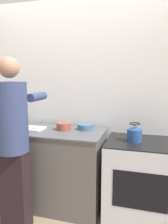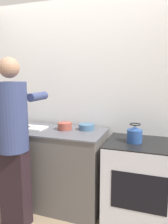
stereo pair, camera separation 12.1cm
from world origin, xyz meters
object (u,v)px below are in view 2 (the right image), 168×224
(person, at_px, (14,138))
(knife, at_px, (31,127))
(oven, at_px, (141,182))
(kettle, at_px, (135,134))
(bowl_prep, at_px, (65,126))
(cutting_board, at_px, (34,128))
(canister_jar, at_px, (15,120))

(person, relative_size, knife, 7.49)
(oven, bearing_deg, person, -158.28)
(kettle, height_order, bowl_prep, kettle)
(cutting_board, bearing_deg, kettle, 0.45)
(canister_jar, bearing_deg, knife, -14.63)
(canister_jar, bearing_deg, cutting_board, -9.42)
(person, relative_size, cutting_board, 6.15)
(canister_jar, bearing_deg, kettle, -1.56)
(oven, xyz_separation_m, canister_jar, (-1.59, 0.02, 0.57))
(person, height_order, kettle, person)
(person, bearing_deg, bowl_prep, 58.91)
(kettle, xyz_separation_m, bowl_prep, (-0.82, 0.07, 0.01))
(person, distance_m, kettle, 1.24)
(knife, height_order, bowl_prep, bowl_prep)
(cutting_board, xyz_separation_m, knife, (-0.02, -0.02, 0.01))
(person, distance_m, canister_jar, 0.63)
(knife, distance_m, kettle, 1.22)
(oven, bearing_deg, cutting_board, -178.74)
(cutting_board, bearing_deg, person, -83.73)
(bowl_prep, bearing_deg, oven, -2.99)
(oven, height_order, bowl_prep, bowl_prep)
(oven, height_order, canister_jar, canister_jar)
(kettle, xyz_separation_m, canister_jar, (-1.50, 0.04, 0.05))
(cutting_board, height_order, bowl_prep, bowl_prep)
(oven, relative_size, cutting_board, 3.11)
(knife, bearing_deg, canister_jar, 170.14)
(knife, relative_size, canister_jar, 1.49)
(cutting_board, distance_m, kettle, 1.20)
(person, xyz_separation_m, cutting_board, (-0.05, 0.46, -0.01))
(person, height_order, knife, person)
(person, relative_size, kettle, 8.80)
(cutting_board, bearing_deg, oven, 1.26)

